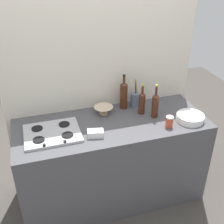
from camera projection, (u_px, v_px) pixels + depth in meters
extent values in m
plane|color=#47423D|center=(112.00, 193.00, 3.11)|extent=(6.00, 6.00, 0.00)
cube|color=#4C4C51|center=(112.00, 161.00, 2.88)|extent=(1.80, 0.70, 0.90)
cube|color=beige|center=(101.00, 90.00, 2.88)|extent=(1.90, 0.06, 2.14)
cube|color=#B2B2B7|center=(52.00, 133.00, 2.49)|extent=(0.48, 0.39, 0.02)
cylinder|color=black|center=(39.00, 140.00, 2.38)|extent=(0.10, 0.10, 0.01)
cylinder|color=black|center=(67.00, 135.00, 2.44)|extent=(0.10, 0.10, 0.01)
cylinder|color=black|center=(37.00, 129.00, 2.53)|extent=(0.10, 0.10, 0.01)
cylinder|color=black|center=(64.00, 124.00, 2.59)|extent=(0.10, 0.10, 0.01)
cylinder|color=black|center=(44.00, 145.00, 2.31)|extent=(0.02, 0.02, 0.02)
cylinder|color=black|center=(65.00, 142.00, 2.35)|extent=(0.02, 0.02, 0.02)
cylinder|color=white|center=(189.00, 120.00, 2.69)|extent=(0.26, 0.26, 0.01)
cylinder|color=white|center=(190.00, 119.00, 2.69)|extent=(0.26, 0.26, 0.01)
cylinder|color=white|center=(190.00, 118.00, 2.69)|extent=(0.26, 0.26, 0.01)
cylinder|color=white|center=(190.00, 117.00, 2.68)|extent=(0.26, 0.26, 0.01)
cylinder|color=white|center=(191.00, 116.00, 2.68)|extent=(0.26, 0.26, 0.01)
cylinder|color=white|center=(191.00, 115.00, 2.67)|extent=(0.26, 0.26, 0.01)
cylinder|color=#472314|center=(142.00, 104.00, 2.76)|extent=(0.06, 0.06, 0.20)
cone|color=#472314|center=(142.00, 94.00, 2.71)|extent=(0.06, 0.06, 0.02)
cylinder|color=#472314|center=(143.00, 89.00, 2.68)|extent=(0.02, 0.02, 0.07)
cylinder|color=gold|center=(143.00, 85.00, 2.66)|extent=(0.03, 0.03, 0.02)
cylinder|color=#472314|center=(124.00, 96.00, 2.85)|extent=(0.07, 0.07, 0.26)
cone|color=#472314|center=(124.00, 83.00, 2.78)|extent=(0.07, 0.07, 0.03)
cylinder|color=#472314|center=(124.00, 79.00, 2.75)|extent=(0.03, 0.03, 0.06)
cylinder|color=black|center=(124.00, 76.00, 2.73)|extent=(0.03, 0.03, 0.02)
cylinder|color=#472314|center=(155.00, 107.00, 2.71)|extent=(0.06, 0.06, 0.22)
cone|color=#472314|center=(156.00, 96.00, 2.65)|extent=(0.06, 0.06, 0.02)
cylinder|color=#472314|center=(156.00, 90.00, 2.62)|extent=(0.02, 0.02, 0.08)
cylinder|color=gold|center=(157.00, 86.00, 2.59)|extent=(0.03, 0.03, 0.02)
cylinder|color=beige|center=(104.00, 113.00, 2.81)|extent=(0.08, 0.08, 0.01)
cone|color=beige|center=(104.00, 110.00, 2.79)|extent=(0.19, 0.19, 0.06)
cube|color=white|center=(95.00, 133.00, 2.46)|extent=(0.15, 0.11, 0.06)
cylinder|color=slate|center=(135.00, 100.00, 2.91)|extent=(0.08, 0.08, 0.14)
cylinder|color=#262626|center=(136.00, 90.00, 2.87)|extent=(0.01, 0.05, 0.22)
cylinder|color=#997247|center=(137.00, 90.00, 2.87)|extent=(0.03, 0.02, 0.22)
cylinder|color=#C64C2D|center=(169.00, 122.00, 2.58)|extent=(0.07, 0.07, 0.09)
cylinder|color=beige|center=(170.00, 117.00, 2.56)|extent=(0.07, 0.07, 0.01)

